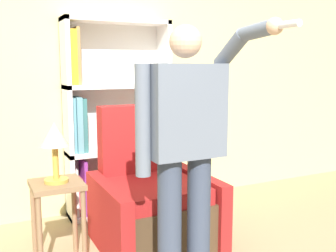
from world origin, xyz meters
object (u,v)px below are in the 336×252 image
(armchair, at_px, (152,202))
(side_table, at_px, (57,202))
(bookcase, at_px, (110,120))
(table_lamp, at_px, (55,140))
(person_standing, at_px, (185,143))

(armchair, distance_m, side_table, 0.77)
(armchair, bearing_deg, side_table, -175.55)
(bookcase, distance_m, table_lamp, 1.09)
(armchair, height_order, person_standing, person_standing)
(armchair, height_order, side_table, armchair)
(armchair, height_order, table_lamp, armchair)
(armchair, relative_size, side_table, 1.77)
(side_table, bearing_deg, table_lamp, 0.00)
(armchair, distance_m, table_lamp, 0.95)
(bookcase, xyz_separation_m, person_standing, (-0.01, -1.54, 0.04))
(bookcase, height_order, armchair, bookcase)
(person_standing, bearing_deg, bookcase, 89.66)
(person_standing, distance_m, side_table, 1.07)
(bookcase, distance_m, person_standing, 1.54)
(bookcase, distance_m, side_table, 1.17)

